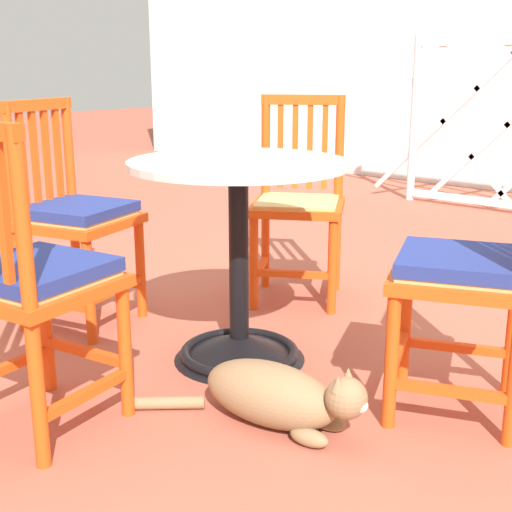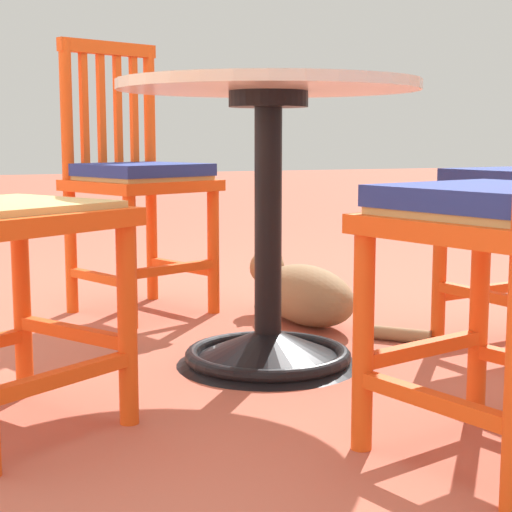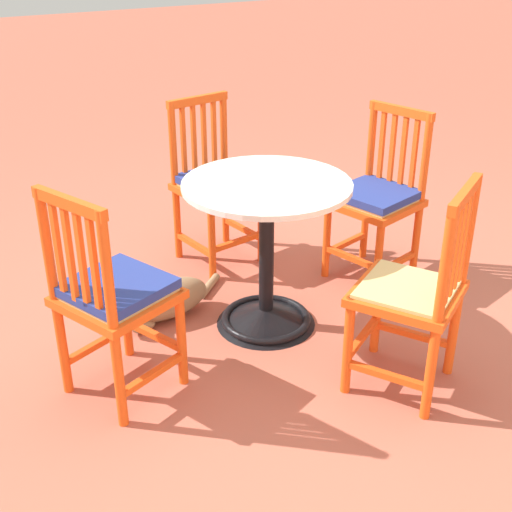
{
  "view_description": "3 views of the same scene",
  "coord_description": "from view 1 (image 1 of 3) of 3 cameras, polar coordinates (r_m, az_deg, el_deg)",
  "views": [
    {
      "loc": [
        1.68,
        -1.85,
        1.05
      ],
      "look_at": [
        0.11,
        -0.02,
        0.39
      ],
      "focal_mm": 49.35,
      "sensor_mm": 36.0,
      "label": 1
    },
    {
      "loc": [
        -1.88,
        0.75,
        0.59
      ],
      "look_at": [
        0.18,
        -0.08,
        0.27
      ],
      "focal_mm": 58.53,
      "sensor_mm": 36.0,
      "label": 2
    },
    {
      "loc": [
        1.51,
        2.37,
        1.79
      ],
      "look_at": [
        0.2,
        0.05,
        0.45
      ],
      "focal_mm": 47.95,
      "sensor_mm": 36.0,
      "label": 3
    }
  ],
  "objects": [
    {
      "name": "ground_plane",
      "position": [
        2.71,
        -1.47,
        -7.42
      ],
      "size": [
        24.0,
        24.0,
        0.0
      ],
      "primitive_type": "plane",
      "color": "#AD5642"
    },
    {
      "name": "cafe_table",
      "position": [
        2.51,
        -1.39,
        -2.35
      ],
      "size": [
        0.76,
        0.76,
        0.73
      ],
      "color": "black",
      "rests_on": "ground_plane"
    },
    {
      "name": "orange_chair_near_fence",
      "position": [
        2.18,
        16.82,
        -1.35
      ],
      "size": [
        0.52,
        0.52,
        0.91
      ],
      "color": "#E04C14",
      "rests_on": "ground_plane"
    },
    {
      "name": "orange_chair_tucked_in",
      "position": [
        3.17,
        3.45,
        4.13
      ],
      "size": [
        0.55,
        0.55,
        0.91
      ],
      "color": "#E04C14",
      "rests_on": "ground_plane"
    },
    {
      "name": "orange_chair_facing_out",
      "position": [
        2.93,
        -14.51,
        3.02
      ],
      "size": [
        0.49,
        0.49,
        0.91
      ],
      "color": "#E04C14",
      "rests_on": "ground_plane"
    },
    {
      "name": "orange_chair_by_planter",
      "position": [
        2.09,
        -17.86,
        -2.14
      ],
      "size": [
        0.46,
        0.46,
        0.91
      ],
      "color": "#E04C14",
      "rests_on": "ground_plane"
    },
    {
      "name": "tabby_cat",
      "position": [
        2.12,
        2.0,
        -11.36
      ],
      "size": [
        0.7,
        0.36,
        0.23
      ],
      "color": "#8E704C",
      "rests_on": "ground_plane"
    }
  ]
}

